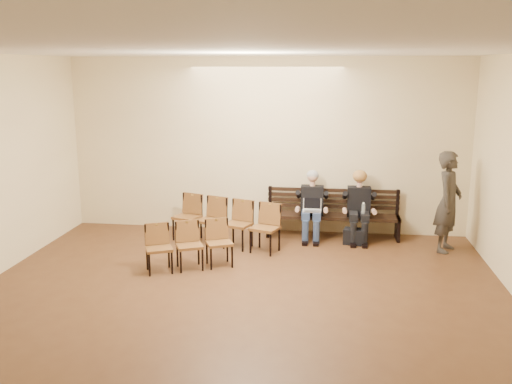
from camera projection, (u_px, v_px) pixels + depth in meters
ground at (220, 343)px, 6.97m from camera, size 10.00×10.00×0.00m
room_walls at (229, 129)px, 7.19m from camera, size 8.02×10.01×3.51m
bench at (332, 226)px, 11.26m from camera, size 2.60×0.90×0.45m
seated_man at (312, 206)px, 11.10m from camera, size 0.55×0.75×1.31m
seated_woman at (359, 208)px, 10.99m from camera, size 0.55×0.76×1.28m
laptop at (312, 212)px, 10.92m from camera, size 0.38×0.32×0.26m
water_bottle at (363, 215)px, 10.76m from camera, size 0.07×0.07×0.22m
bag at (354, 236)px, 10.82m from camera, size 0.44×0.33×0.29m
passerby at (449, 194)px, 10.24m from camera, size 0.78×0.91×2.12m
chair_row_front at (225, 223)px, 10.68m from camera, size 2.19×1.20×0.89m
chair_row_back at (190, 246)px, 9.44m from camera, size 1.48×0.99×0.79m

